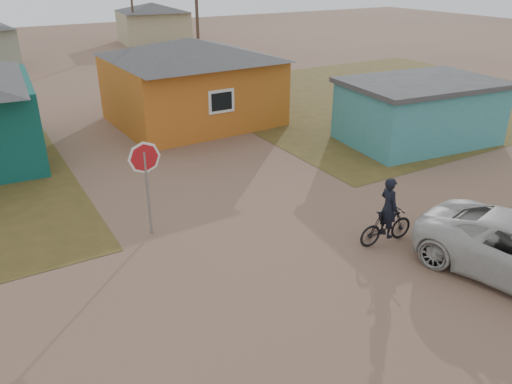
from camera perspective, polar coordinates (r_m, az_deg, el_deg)
ground at (r=12.31m, az=9.26°, el=-10.09°), size 120.00×120.00×0.00m
grass_ne at (r=30.04m, az=14.54°, el=10.57°), size 20.00×18.00×0.00m
house_yellow at (r=24.00m, az=-7.36°, el=12.62°), size 7.72×6.76×3.90m
shed_turquoise at (r=22.23m, az=18.13°, el=8.79°), size 6.71×4.93×2.60m
house_beige_east at (r=50.71m, az=-11.68°, el=18.49°), size 6.95×6.05×3.60m
utility_pole_near at (r=32.54m, az=-6.77°, el=19.60°), size 1.40×0.20×8.00m
stop_sign at (r=13.61m, az=-12.53°, el=2.68°), size 0.84×0.38×2.73m
cyclist at (r=13.83m, az=14.75°, el=-3.11°), size 1.73×0.64×1.91m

